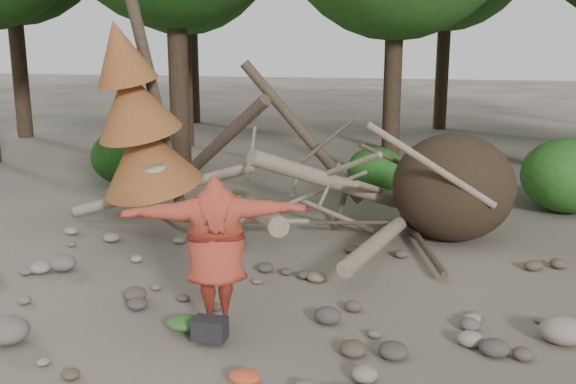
# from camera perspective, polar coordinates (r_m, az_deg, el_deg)

# --- Properties ---
(ground) EXTENTS (120.00, 120.00, 0.00)m
(ground) POSITION_cam_1_polar(r_m,az_deg,el_deg) (8.61, -3.97, -11.26)
(ground) COLOR #514C44
(ground) RESTS_ON ground
(deadfall_pile) EXTENTS (8.55, 5.24, 3.30)m
(deadfall_pile) POSITION_cam_1_polar(r_m,az_deg,el_deg) (11.97, 11.68, 0.30)
(deadfall_pile) COLOR #332619
(deadfall_pile) RESTS_ON ground
(dead_conifer) EXTENTS (2.06, 2.16, 4.35)m
(dead_conifer) POSITION_cam_1_polar(r_m,az_deg,el_deg) (12.27, -13.11, 6.04)
(dead_conifer) COLOR #4C3F30
(dead_conifer) RESTS_ON ground
(bush_left) EXTENTS (1.80, 1.80, 1.44)m
(bush_left) POSITION_cam_1_polar(r_m,az_deg,el_deg) (16.92, -14.14, 3.08)
(bush_left) COLOR #1A4813
(bush_left) RESTS_ON ground
(bush_mid) EXTENTS (1.40, 1.40, 1.12)m
(bush_mid) POSITION_cam_1_polar(r_m,az_deg,el_deg) (15.62, 7.82, 1.95)
(bush_mid) COLOR #235B1A
(bush_mid) RESTS_ON ground
(bush_right) EXTENTS (2.00, 2.00, 1.60)m
(bush_right) POSITION_cam_1_polar(r_m,az_deg,el_deg) (14.90, 23.73, 1.36)
(bush_right) COLOR #2D6C21
(bush_right) RESTS_ON ground
(frisbee_thrower) EXTENTS (2.44, 1.43, 1.92)m
(frisbee_thrower) POSITION_cam_1_polar(r_m,az_deg,el_deg) (8.01, -6.43, -5.20)
(frisbee_thrower) COLOR #A13524
(frisbee_thrower) RESTS_ON ground
(backpack) EXTENTS (0.40, 0.27, 0.26)m
(backpack) POSITION_cam_1_polar(r_m,az_deg,el_deg) (7.97, -6.93, -12.37)
(backpack) COLOR black
(backpack) RESTS_ON ground
(cloth_green) EXTENTS (0.46, 0.38, 0.17)m
(cloth_green) POSITION_cam_1_polar(r_m,az_deg,el_deg) (8.31, -9.25, -11.70)
(cloth_green) COLOR #315C25
(cloth_green) RESTS_ON ground
(cloth_orange) EXTENTS (0.35, 0.28, 0.13)m
(cloth_orange) POSITION_cam_1_polar(r_m,az_deg,el_deg) (7.07, -3.87, -16.42)
(cloth_orange) COLOR #C44621
(cloth_orange) RESTS_ON ground
(boulder_front_left) EXTENTS (0.54, 0.49, 0.33)m
(boulder_front_left) POSITION_cam_1_polar(r_m,az_deg,el_deg) (8.61, -23.69, -11.19)
(boulder_front_left) COLOR #696357
(boulder_front_left) RESTS_ON ground
(boulder_mid_right) EXTENTS (0.55, 0.50, 0.33)m
(boulder_mid_right) POSITION_cam_1_polar(r_m,az_deg,el_deg) (8.58, 23.25, -11.23)
(boulder_mid_right) COLOR gray
(boulder_mid_right) RESTS_ON ground
(boulder_mid_left) EXTENTS (0.45, 0.40, 0.27)m
(boulder_mid_left) POSITION_cam_1_polar(r_m,az_deg,el_deg) (10.88, -19.42, -5.95)
(boulder_mid_left) COLOR #655B55
(boulder_mid_left) RESTS_ON ground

